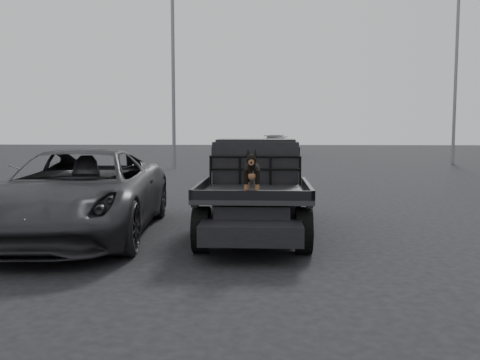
{
  "coord_description": "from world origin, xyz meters",
  "views": [
    {
      "loc": [
        0.22,
        -7.76,
        2.01
      ],
      "look_at": [
        -0.17,
        -0.11,
        1.28
      ],
      "focal_mm": 40.0,
      "sensor_mm": 36.0,
      "label": 1
    }
  ],
  "objects_px": {
    "floodlight_mid": "(457,41)",
    "floodlight_near": "(173,16)",
    "flatbed_ute": "(255,209)",
    "dog": "(252,174)",
    "distant_car_b": "(276,146)",
    "parked_suv": "(79,193)"
  },
  "relations": [
    {
      "from": "flatbed_ute",
      "to": "floodlight_near",
      "type": "bearing_deg",
      "value": 105.12
    },
    {
      "from": "parked_suv",
      "to": "floodlight_mid",
      "type": "bearing_deg",
      "value": 52.19
    },
    {
      "from": "distant_car_b",
      "to": "flatbed_ute",
      "type": "bearing_deg",
      "value": -92.62
    },
    {
      "from": "parked_suv",
      "to": "floodlight_near",
      "type": "height_order",
      "value": "floodlight_near"
    },
    {
      "from": "parked_suv",
      "to": "floodlight_near",
      "type": "xyz_separation_m",
      "value": [
        -1.21,
        17.1,
        6.74
      ]
    },
    {
      "from": "dog",
      "to": "floodlight_near",
      "type": "relative_size",
      "value": 0.05
    },
    {
      "from": "distant_car_b",
      "to": "floodlight_mid",
      "type": "xyz_separation_m",
      "value": [
        9.92,
        -8.51,
        6.11
      ]
    },
    {
      "from": "dog",
      "to": "distant_car_b",
      "type": "xyz_separation_m",
      "value": [
        0.9,
        31.11,
        -0.51
      ]
    },
    {
      "from": "dog",
      "to": "distant_car_b",
      "type": "distance_m",
      "value": 31.12
    },
    {
      "from": "parked_suv",
      "to": "distant_car_b",
      "type": "distance_m",
      "value": 30.1
    },
    {
      "from": "flatbed_ute",
      "to": "dog",
      "type": "xyz_separation_m",
      "value": [
        -0.0,
        -1.77,
        0.83
      ]
    },
    {
      "from": "distant_car_b",
      "to": "floodlight_near",
      "type": "xyz_separation_m",
      "value": [
        -5.39,
        -12.71,
        6.77
      ]
    },
    {
      "from": "dog",
      "to": "floodlight_mid",
      "type": "relative_size",
      "value": 0.06
    },
    {
      "from": "flatbed_ute",
      "to": "dog",
      "type": "height_order",
      "value": "dog"
    },
    {
      "from": "distant_car_b",
      "to": "floodlight_near",
      "type": "height_order",
      "value": "floodlight_near"
    },
    {
      "from": "floodlight_mid",
      "to": "floodlight_near",
      "type": "bearing_deg",
      "value": -164.66
    },
    {
      "from": "flatbed_ute",
      "to": "floodlight_mid",
      "type": "height_order",
      "value": "floodlight_mid"
    },
    {
      "from": "floodlight_near",
      "to": "dog",
      "type": "bearing_deg",
      "value": -76.29
    },
    {
      "from": "parked_suv",
      "to": "floodlight_near",
      "type": "bearing_deg",
      "value": 89.74
    },
    {
      "from": "floodlight_near",
      "to": "floodlight_mid",
      "type": "xyz_separation_m",
      "value": [
        15.31,
        4.2,
        -0.66
      ]
    },
    {
      "from": "flatbed_ute",
      "to": "distant_car_b",
      "type": "bearing_deg",
      "value": 88.25
    },
    {
      "from": "floodlight_near",
      "to": "flatbed_ute",
      "type": "bearing_deg",
      "value": -74.88
    }
  ]
}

